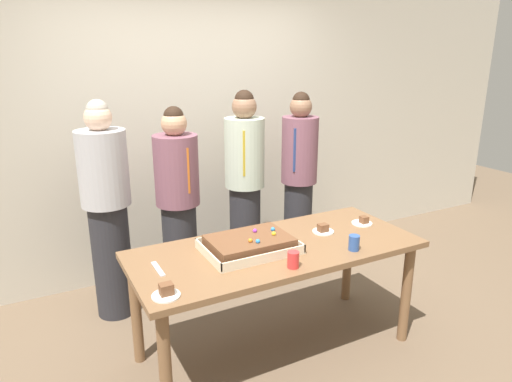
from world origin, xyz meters
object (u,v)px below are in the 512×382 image
person_striped_tie_right (299,181)px  plated_slice_near_left (166,292)px  plated_slice_near_right (323,230)px  plated_slice_far_left (363,222)px  person_far_right_suit (178,205)px  person_serving_front (107,210)px  sheet_cake (249,244)px  cake_server_utensil (158,269)px  party_table (277,260)px  person_green_shirt_behind (245,186)px  drink_cup_middle (293,260)px  drink_cup_nearest (354,243)px

person_striped_tie_right → plated_slice_near_left: bearing=-6.3°
plated_slice_near_right → plated_slice_far_left: size_ratio=1.00×
plated_slice_near_right → person_far_right_suit: size_ratio=0.09×
person_serving_front → sheet_cake: bearing=0.0°
person_serving_front → plated_slice_near_left: bearing=-32.8°
sheet_cake → cake_server_utensil: 0.60m
party_table → person_green_shirt_behind: 1.09m
plated_slice_far_left → drink_cup_middle: 0.91m
plated_slice_far_left → cake_server_utensil: plated_slice_far_left is taller
party_table → person_green_shirt_behind: size_ratio=1.12×
person_serving_front → person_green_shirt_behind: 1.16m
person_striped_tie_right → cake_server_utensil: bearing=-13.2°
plated_slice_near_right → plated_slice_far_left: bearing=-0.5°
drink_cup_nearest → person_far_right_suit: size_ratio=0.06×
plated_slice_far_left → person_green_shirt_behind: bearing=116.5°
party_table → sheet_cake: 0.23m
sheet_cake → plated_slice_near_left: bearing=-154.5°
plated_slice_near_right → person_far_right_suit: 1.18m
drink_cup_middle → person_serving_front: size_ratio=0.06×
sheet_cake → person_far_right_suit: bearing=99.7°
plated_slice_near_right → person_far_right_suit: (-0.76, 0.90, 0.03)m
sheet_cake → plated_slice_far_left: size_ratio=3.86×
plated_slice_far_left → person_green_shirt_behind: (-0.49, 0.97, 0.09)m
cake_server_utensil → person_striped_tie_right: person_striped_tie_right is taller
plated_slice_near_left → person_green_shirt_behind: bearing=49.8°
drink_cup_nearest → cake_server_utensil: (-1.19, 0.32, -0.05)m
person_far_right_suit → person_striped_tie_right: bearing=81.5°
plated_slice_near_left → drink_cup_nearest: drink_cup_nearest is taller
drink_cup_nearest → person_striped_tie_right: person_striped_tie_right is taller
drink_cup_middle → person_striped_tie_right: bearing=56.0°
drink_cup_nearest → cake_server_utensil: 1.23m
plated_slice_far_left → person_green_shirt_behind: size_ratio=0.09×
party_table → plated_slice_far_left: 0.78m
party_table → drink_cup_middle: drink_cup_middle is taller
person_green_shirt_behind → person_striped_tie_right: (0.52, -0.05, -0.02)m
plated_slice_near_right → drink_cup_middle: 0.60m
drink_cup_middle → person_far_right_suit: bearing=102.4°
drink_cup_middle → cake_server_utensil: (-0.71, 0.34, -0.05)m
person_serving_front → drink_cup_nearest: bearing=9.9°
drink_cup_middle → sheet_cake: bearing=109.9°
person_far_right_suit → person_green_shirt_behind: bearing=86.7°
person_green_shirt_behind → cake_server_utensil: bearing=-22.0°
plated_slice_near_left → drink_cup_middle: bearing=-1.9°
person_far_right_suit → drink_cup_nearest: bearing=21.8°
plated_slice_far_left → person_striped_tie_right: person_striped_tie_right is taller
cake_server_utensil → drink_cup_middle: bearing=-25.7°
party_table → cake_server_utensil: 0.79m
cake_server_utensil → person_green_shirt_behind: 1.46m
drink_cup_middle → person_far_right_suit: size_ratio=0.06×
person_far_right_suit → person_serving_front: bearing=-104.7°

